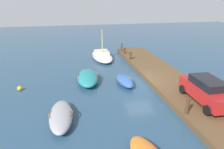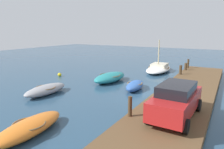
% 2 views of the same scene
% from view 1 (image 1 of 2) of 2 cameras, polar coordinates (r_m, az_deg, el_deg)
% --- Properties ---
extents(ground_plane, '(84.00, 84.00, 0.00)m').
position_cam_1_polar(ground_plane, '(17.45, 8.42, -2.60)').
color(ground_plane, navy).
extents(dock_platform, '(22.66, 3.76, 0.43)m').
position_cam_1_polar(dock_platform, '(18.33, 15.68, -1.26)').
color(dock_platform, brown).
rests_on(dock_platform, ground_plane).
extents(motorboat_teal, '(4.27, 2.10, 0.82)m').
position_cam_1_polar(motorboat_teal, '(17.60, -7.11, -0.83)').
color(motorboat_teal, teal).
rests_on(motorboat_teal, ground_plane).
extents(rowboat_grey, '(3.71, 1.47, 0.69)m').
position_cam_1_polar(rowboat_grey, '(12.52, -14.75, -11.62)').
color(rowboat_grey, '#939399').
rests_on(rowboat_grey, ground_plane).
extents(sailboat_white, '(5.86, 2.47, 3.64)m').
position_cam_1_polar(sailboat_white, '(24.44, -2.94, 5.59)').
color(sailboat_white, white).
rests_on(sailboat_white, ground_plane).
extents(dinghy_blue, '(2.97, 1.46, 0.69)m').
position_cam_1_polar(dinghy_blue, '(16.95, 3.71, -1.83)').
color(dinghy_blue, '#2D569E').
rests_on(dinghy_blue, ground_plane).
extents(mooring_post_west, '(0.20, 0.20, 1.03)m').
position_cam_1_polar(mooring_post_west, '(12.77, 21.25, -8.65)').
color(mooring_post_west, '#47331E').
rests_on(mooring_post_west, dock_platform).
extents(mooring_post_mid_west, '(0.26, 0.26, 0.89)m').
position_cam_1_polar(mooring_post_mid_west, '(22.66, 5.40, 5.57)').
color(mooring_post_mid_west, '#47331E').
rests_on(mooring_post_mid_west, dock_platform).
extents(mooring_post_mid_east, '(0.28, 0.28, 0.76)m').
position_cam_1_polar(mooring_post_mid_east, '(25.10, 3.62, 7.03)').
color(mooring_post_mid_east, '#47331E').
rests_on(mooring_post_mid_east, dock_platform).
extents(mooring_post_east, '(0.21, 0.21, 1.03)m').
position_cam_1_polar(mooring_post_east, '(26.35, 2.82, 8.05)').
color(mooring_post_east, '#47331E').
rests_on(mooring_post_east, dock_platform).
extents(parked_car, '(4.28, 2.01, 1.71)m').
position_cam_1_polar(parked_car, '(14.46, 25.98, -4.16)').
color(parked_car, '#B21E1E').
rests_on(parked_car, dock_platform).
extents(marker_buoy, '(0.38, 0.38, 0.38)m').
position_cam_1_polar(marker_buoy, '(17.60, -25.48, -3.70)').
color(marker_buoy, yellow).
rests_on(marker_buoy, ground_plane).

